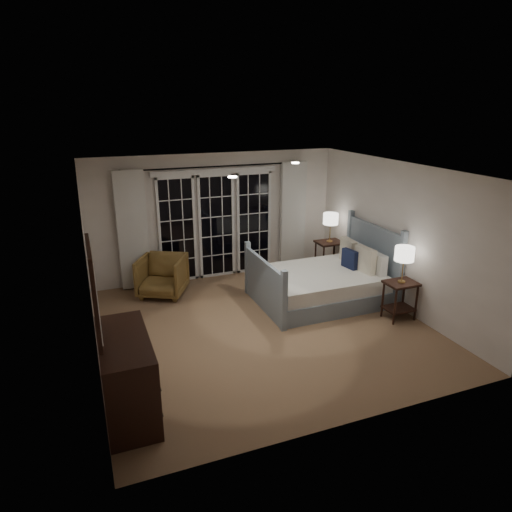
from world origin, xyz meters
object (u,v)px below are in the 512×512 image
object	(u,v)px
bed	(323,283)
dresser	(127,375)
lamp_right	(331,219)
armchair	(162,276)
nightstand_left	(400,295)
nightstand_right	(329,252)
lamp_left	(404,254)

from	to	relation	value
bed	dresser	world-z (taller)	bed
bed	lamp_right	size ratio (longest dim) A/B	3.75
bed	armchair	size ratio (longest dim) A/B	2.71
lamp_right	dresser	distance (m)	5.48
dresser	nightstand_left	bearing A→B (deg)	10.66
nightstand_right	dresser	bearing A→B (deg)	-144.72
dresser	armchair	bearing A→B (deg)	73.03
nightstand_left	lamp_left	xyz separation A→B (m)	(-0.00, 0.00, 0.70)
nightstand_right	lamp_left	size ratio (longest dim) A/B	1.15
bed	armchair	bearing A→B (deg)	154.14
lamp_left	dresser	distance (m)	4.57
bed	nightstand_left	bearing A→B (deg)	-54.51
nightstand_left	armchair	distance (m)	4.21
dresser	lamp_left	bearing A→B (deg)	10.66
nightstand_right	armchair	world-z (taller)	armchair
lamp_left	dresser	size ratio (longest dim) A/B	0.45
nightstand_left	dresser	size ratio (longest dim) A/B	0.49
lamp_right	lamp_left	bearing A→B (deg)	-89.94
nightstand_left	lamp_left	distance (m)	0.70
bed	lamp_left	world-z (taller)	bed
bed	lamp_left	size ratio (longest dim) A/B	3.74
lamp_left	dresser	world-z (taller)	lamp_left
nightstand_right	nightstand_left	bearing A→B (deg)	-89.94
bed	nightstand_right	size ratio (longest dim) A/B	3.26
dresser	lamp_right	bearing A→B (deg)	35.28
nightstand_left	dresser	distance (m)	4.52
armchair	dresser	size ratio (longest dim) A/B	0.62
bed	dresser	bearing A→B (deg)	-151.82
nightstand_left	nightstand_right	bearing A→B (deg)	90.06
bed	nightstand_left	xyz separation A→B (m)	(0.80, -1.12, 0.10)
dresser	nightstand_right	bearing A→B (deg)	35.28
bed	lamp_left	xyz separation A→B (m)	(0.80, -1.12, 0.80)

